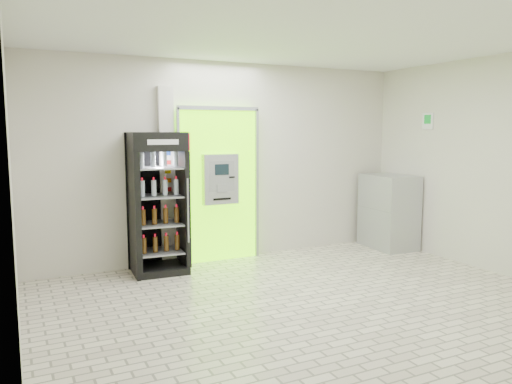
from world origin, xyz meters
TOP-DOWN VIEW (x-y plane):
  - ground at (0.00, 0.00)m, footprint 6.00×6.00m
  - room_shell at (0.00, 0.00)m, footprint 6.00×6.00m
  - atm_assembly at (-0.20, 2.41)m, footprint 1.30×0.24m
  - pillar at (-0.98, 2.45)m, footprint 0.22×0.11m
  - beverage_cooler at (-1.20, 2.17)m, footprint 0.77×0.72m
  - steel_cabinet at (2.68, 1.90)m, footprint 0.67×0.96m
  - exit_sign at (2.99, 1.40)m, footprint 0.02×0.22m

SIDE VIEW (x-z plane):
  - ground at x=0.00m, z-range 0.00..0.00m
  - steel_cabinet at x=2.68m, z-range 0.00..1.23m
  - beverage_cooler at x=-1.20m, z-range -0.04..1.91m
  - atm_assembly at x=-0.20m, z-range 0.01..2.34m
  - pillar at x=-0.98m, z-range 0.00..2.60m
  - room_shell at x=0.00m, z-range -1.16..4.84m
  - exit_sign at x=2.99m, z-range 1.99..2.25m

